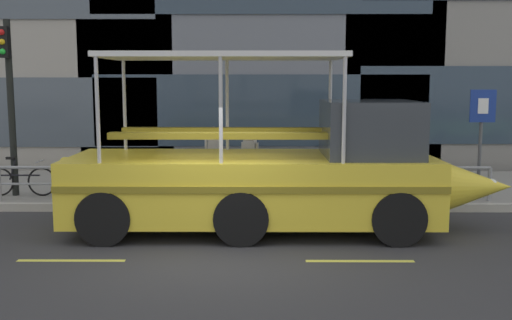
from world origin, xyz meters
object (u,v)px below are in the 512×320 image
object	(u,v)px
traffic_light_pole	(9,90)
leaned_bicycle	(20,181)
parking_sign	(482,125)
pedestrian_near_bow	(388,151)
pedestrian_mid_right	(214,152)
pedestrian_mid_left	(250,156)
duck_tour_boat	(278,175)

from	to	relation	value
traffic_light_pole	leaned_bicycle	distance (m)	2.19
traffic_light_pole	parking_sign	distance (m)	11.22
pedestrian_near_bow	traffic_light_pole	bearing A→B (deg)	-177.86
parking_sign	pedestrian_mid_right	world-z (taller)	parking_sign
pedestrian_near_bow	pedestrian_mid_left	world-z (taller)	pedestrian_near_bow
duck_tour_boat	pedestrian_mid_right	bearing A→B (deg)	113.82
traffic_light_pole	duck_tour_boat	bearing A→B (deg)	-22.44
traffic_light_pole	pedestrian_mid_left	distance (m)	5.97
leaned_bicycle	pedestrian_near_bow	world-z (taller)	pedestrian_near_bow
traffic_light_pole	pedestrian_near_bow	bearing A→B (deg)	2.14
traffic_light_pole	pedestrian_mid_right	xyz separation A→B (m)	(4.81, 0.86, -1.58)
traffic_light_pole	pedestrian_mid_right	size ratio (longest dim) A/B	2.61
traffic_light_pole	leaned_bicycle	bearing A→B (deg)	-12.86
parking_sign	duck_tour_boat	bearing A→B (deg)	-154.20
pedestrian_mid_right	duck_tour_boat	bearing A→B (deg)	-66.18
duck_tour_boat	pedestrian_near_bow	size ratio (longest dim) A/B	5.06
parking_sign	duck_tour_boat	size ratio (longest dim) A/B	0.29
parking_sign	pedestrian_mid_left	size ratio (longest dim) A/B	1.63
duck_tour_boat	pedestrian_mid_right	xyz separation A→B (m)	(-1.53, 3.48, 0.05)
parking_sign	traffic_light_pole	bearing A→B (deg)	178.58
pedestrian_mid_left	pedestrian_mid_right	distance (m)	1.13
traffic_light_pole	parking_sign	bearing A→B (deg)	-1.42
pedestrian_mid_left	leaned_bicycle	bearing A→B (deg)	-177.32
parking_sign	pedestrian_near_bow	bearing A→B (deg)	163.19
duck_tour_boat	pedestrian_near_bow	world-z (taller)	duck_tour_boat
leaned_bicycle	duck_tour_boat	world-z (taller)	duck_tour_boat
duck_tour_boat	pedestrian_mid_left	xyz separation A→B (m)	(-0.60, 2.84, 0.02)
parking_sign	duck_tour_boat	world-z (taller)	duck_tour_boat
traffic_light_pole	pedestrian_mid_left	bearing A→B (deg)	2.21
traffic_light_pole	duck_tour_boat	distance (m)	7.05
pedestrian_near_bow	pedestrian_mid_right	bearing A→B (deg)	173.21
leaned_bicycle	pedestrian_mid_right	distance (m)	4.76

